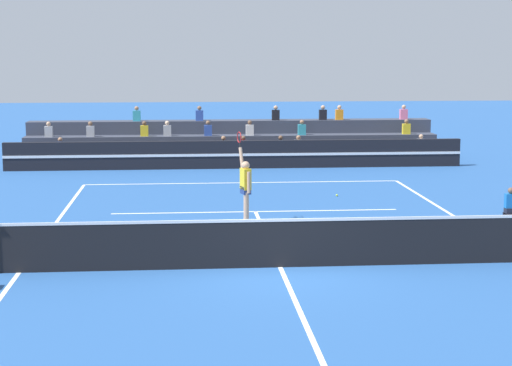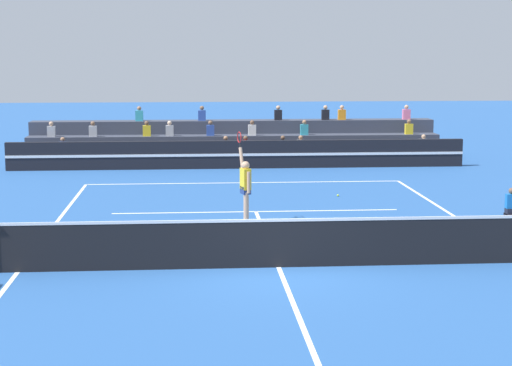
% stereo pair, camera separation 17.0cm
% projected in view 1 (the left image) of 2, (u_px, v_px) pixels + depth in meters
% --- Properties ---
extents(ground_plane, '(120.00, 120.00, 0.00)m').
position_uv_depth(ground_plane, '(280.00, 267.00, 18.32)').
color(ground_plane, '#285699').
extents(court_lines, '(11.10, 23.90, 0.01)m').
position_uv_depth(court_lines, '(280.00, 267.00, 18.32)').
color(court_lines, white).
rests_on(court_lines, ground).
extents(tennis_net, '(12.00, 0.10, 1.10)m').
position_uv_depth(tennis_net, '(280.00, 242.00, 18.23)').
color(tennis_net, '#2D6B38').
rests_on(tennis_net, ground).
extents(sponsor_banner_wall, '(18.00, 0.26, 1.10)m').
position_uv_depth(sponsor_banner_wall, '(236.00, 155.00, 33.64)').
color(sponsor_banner_wall, black).
rests_on(sponsor_banner_wall, ground).
extents(bleacher_stand, '(17.19, 2.85, 2.28)m').
position_uv_depth(bleacher_stand, '(233.00, 145.00, 36.12)').
color(bleacher_stand, '#383D4C').
rests_on(bleacher_stand, ground).
extents(ball_kid_courtside, '(0.30, 0.36, 0.84)m').
position_uv_depth(ball_kid_courtside, '(510.00, 206.00, 23.74)').
color(ball_kid_courtside, black).
rests_on(ball_kid_courtside, ground).
extents(tennis_player, '(0.35, 0.93, 2.49)m').
position_uv_depth(tennis_player, '(246.00, 188.00, 22.65)').
color(tennis_player, tan).
rests_on(tennis_player, ground).
extents(tennis_ball, '(0.07, 0.07, 0.07)m').
position_uv_depth(tennis_ball, '(337.00, 195.00, 27.24)').
color(tennis_ball, '#C6DB33').
rests_on(tennis_ball, ground).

